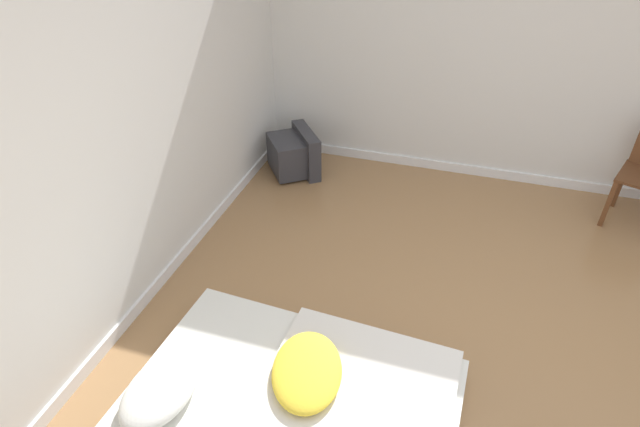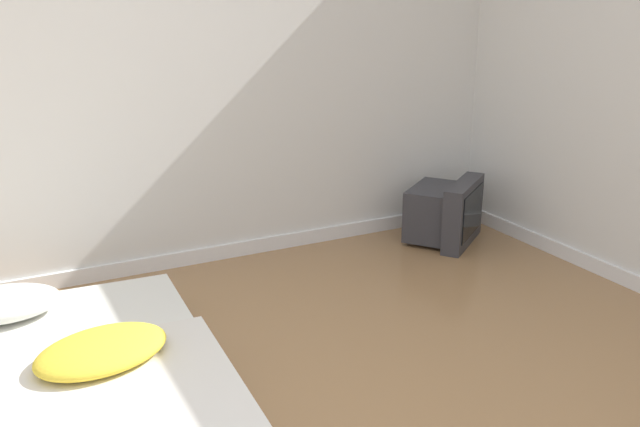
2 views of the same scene
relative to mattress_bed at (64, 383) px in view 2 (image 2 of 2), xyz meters
name	(u,v)px [view 2 (image 2 of 2)]	position (x,y,z in m)	size (l,w,h in m)	color
wall_back	(100,48)	(0.49, 1.28, 1.19)	(7.35, 0.08, 2.60)	silver
mattress_bed	(64,383)	(0.00, 0.00, 0.00)	(1.30, 1.77, 0.29)	silver
crt_tv	(445,212)	(2.52, 0.88, 0.09)	(0.63, 0.61, 0.42)	#333338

